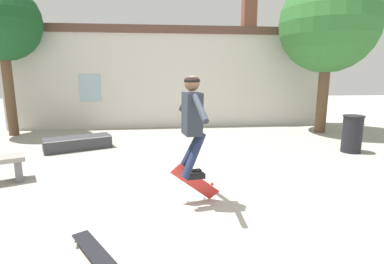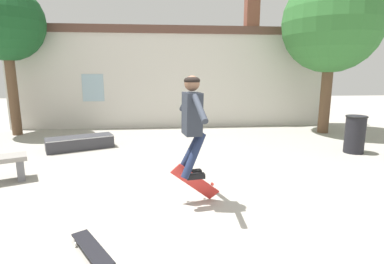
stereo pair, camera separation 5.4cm
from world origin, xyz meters
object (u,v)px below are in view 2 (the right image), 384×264
object	(u,v)px
trash_bin	(355,133)
skateboard_flipping	(195,182)
skate_ledge	(80,143)
tree_right	(332,24)
skateboard_resting	(92,248)
skater	(192,118)
tree_left	(5,23)

from	to	relation	value
trash_bin	skateboard_flipping	size ratio (longest dim) A/B	1.23
skate_ledge	skateboard_flipping	distance (m)	4.28
tree_right	skateboard_flipping	world-z (taller)	tree_right
skateboard_resting	skate_ledge	bearing A→B (deg)	163.31
skater	tree_left	bearing A→B (deg)	122.55
tree_right	skate_ledge	distance (m)	8.00
tree_right	trash_bin	distance (m)	3.79
skater	skateboard_flipping	bearing A→B (deg)	50.86
skateboard_resting	tree_right	bearing A→B (deg)	103.08
tree_left	skate_ledge	size ratio (longest dim) A/B	2.64
tree_right	tree_left	world-z (taller)	tree_right
skateboard_flipping	skateboard_resting	xyz separation A→B (m)	(-1.23, -1.19, -0.25)
tree_right	skater	xyz separation A→B (m)	(-4.71, -4.93, -2.05)
tree_right	skateboard_flipping	distance (m)	7.36
skate_ledge	skateboard_resting	world-z (taller)	skate_ledge
skater	trash_bin	bearing A→B (deg)	22.11
tree_left	skateboard_resting	xyz separation A→B (m)	(3.72, -6.62, -3.22)
trash_bin	skater	xyz separation A→B (m)	(-4.16, -2.51, 0.81)
tree_left	skater	xyz separation A→B (m)	(4.90, -5.53, -2.01)
tree_right	tree_left	distance (m)	9.64
skate_ledge	skateboard_resting	xyz separation A→B (m)	(1.32, -4.63, -0.09)
tree_right	tree_left	xyz separation A→B (m)	(-9.62, 0.60, -0.04)
tree_left	skateboard_flipping	world-z (taller)	tree_left
tree_right	skateboard_resting	size ratio (longest dim) A/B	6.17
skater	skateboard_resting	distance (m)	2.02
tree_right	skateboard_resting	bearing A→B (deg)	-134.36
skate_ledge	trash_bin	size ratio (longest dim) A/B	1.87
trash_bin	skateboard_flipping	xyz separation A→B (m)	(-4.10, -2.42, -0.15)
skater	skateboard_resting	xyz separation A→B (m)	(-1.18, -1.10, -1.22)
tree_left	skateboard_flipping	bearing A→B (deg)	-47.63
tree_right	skateboard_flipping	size ratio (longest dim) A/B	6.59
skate_ledge	tree_right	bearing A→B (deg)	-12.46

